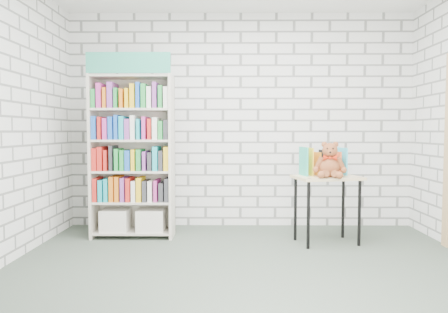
{
  "coord_description": "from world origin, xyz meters",
  "views": [
    {
      "loc": [
        -0.16,
        -3.78,
        1.26
      ],
      "look_at": [
        -0.21,
        0.95,
        0.98
      ],
      "focal_mm": 35.0,
      "sensor_mm": 36.0,
      "label": 1
    }
  ],
  "objects": [
    {
      "name": "display_table",
      "position": [
        0.94,
        1.08,
        0.65
      ],
      "size": [
        0.79,
        0.63,
        0.76
      ],
      "color": "#DFC186",
      "rests_on": "ground"
    },
    {
      "name": "ground",
      "position": [
        0.0,
        0.0,
        0.0
      ],
      "size": [
        4.5,
        4.5,
        0.0
      ],
      "primitive_type": "plane",
      "color": "#404C40",
      "rests_on": "ground"
    },
    {
      "name": "bookshelf",
      "position": [
        -1.29,
        1.36,
        0.98
      ],
      "size": [
        0.96,
        0.37,
        2.15
      ],
      "color": "beige",
      "rests_on": "ground"
    },
    {
      "name": "room_shell",
      "position": [
        0.0,
        0.0,
        1.78
      ],
      "size": [
        4.52,
        4.02,
        2.81
      ],
      "color": "silver",
      "rests_on": "ground"
    },
    {
      "name": "table_books",
      "position": [
        0.92,
        1.19,
        0.9
      ],
      "size": [
        0.53,
        0.32,
        0.29
      ],
      "color": "#2AB899",
      "rests_on": "display_table"
    },
    {
      "name": "teddy_bear",
      "position": [
        0.95,
        0.97,
        0.91
      ],
      "size": [
        0.36,
        0.34,
        0.39
      ],
      "color": "brown",
      "rests_on": "display_table"
    }
  ]
}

